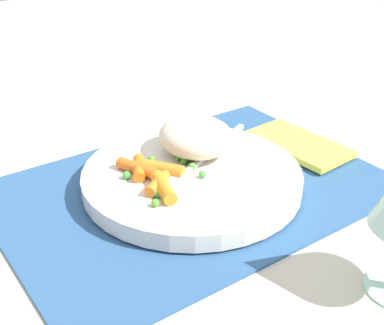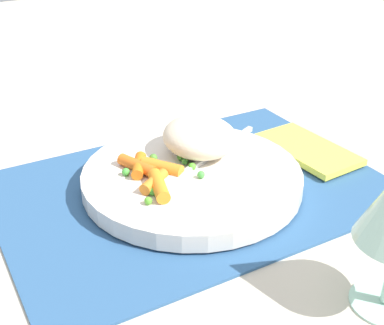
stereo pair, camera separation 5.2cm
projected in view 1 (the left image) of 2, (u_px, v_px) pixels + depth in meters
The scene contains 8 objects.
ground_plane at pixel (192, 190), 0.60m from camera, with size 2.40×2.40×0.00m, color beige.
placemat at pixel (192, 187), 0.60m from camera, with size 0.43×0.31×0.01m, color #2D5684.
plate at pixel (192, 178), 0.60m from camera, with size 0.25×0.25×0.02m, color silver.
rice_mound at pixel (196, 137), 0.62m from camera, with size 0.09×0.09×0.04m, color beige.
carrot_portion at pixel (153, 175), 0.57m from camera, with size 0.06×0.11×0.02m.
pea_scatter at pixel (162, 173), 0.58m from camera, with size 0.08×0.10×0.01m.
fork at pixel (200, 162), 0.60m from camera, with size 0.17×0.09×0.01m.
napkin at pixel (298, 144), 0.69m from camera, with size 0.07×0.13×0.01m, color #EAE54C.
Camera 1 is at (0.30, 0.42, 0.32)m, focal length 48.82 mm.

